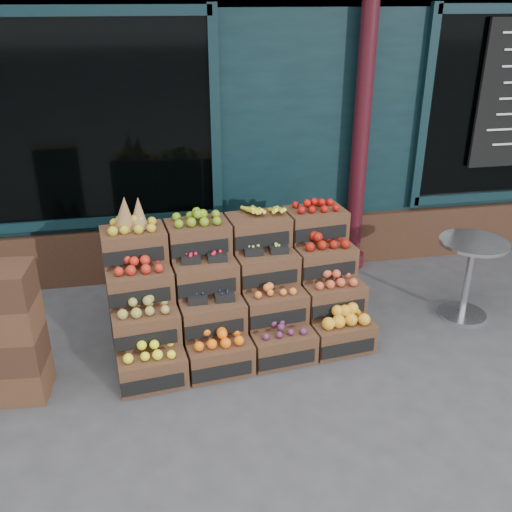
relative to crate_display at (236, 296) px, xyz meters
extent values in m
plane|color=#3A3A3C|center=(0.37, -0.78, -0.43)|extent=(60.00, 60.00, 0.00)
cube|color=black|center=(0.37, 4.42, 1.97)|extent=(12.00, 6.00, 4.80)
cube|color=black|center=(0.37, 1.47, 1.07)|extent=(12.00, 0.12, 3.00)
cube|color=#382116|center=(0.37, 1.40, -0.13)|extent=(12.00, 0.18, 0.60)
cube|color=black|center=(-1.23, 1.40, 1.32)|extent=(2.40, 0.06, 2.00)
cylinder|color=#370C14|center=(1.57, 1.27, 1.17)|extent=(0.18, 0.18, 3.20)
cube|color=#4A2E1D|center=(-0.78, -0.54, -0.30)|extent=(0.58, 0.43, 0.27)
cube|color=black|center=(-0.76, -0.74, -0.32)|extent=(0.50, 0.07, 0.12)
cube|color=#FFF81F|center=(-0.78, -0.54, -0.12)|extent=(0.46, 0.33, 0.09)
cube|color=#4A2E1D|center=(-0.22, -0.48, -0.30)|extent=(0.58, 0.43, 0.27)
cube|color=black|center=(-0.20, -0.68, -0.32)|extent=(0.50, 0.07, 0.12)
cube|color=orange|center=(-0.22, -0.48, -0.11)|extent=(0.46, 0.33, 0.10)
cube|color=#4A2E1D|center=(0.34, -0.42, -0.30)|extent=(0.58, 0.43, 0.27)
cube|color=black|center=(0.36, -0.62, -0.32)|extent=(0.50, 0.07, 0.12)
cube|color=#542144|center=(0.34, -0.42, -0.13)|extent=(0.46, 0.33, 0.07)
cube|color=#4A2E1D|center=(0.90, -0.35, -0.30)|extent=(0.58, 0.43, 0.27)
cube|color=black|center=(0.92, -0.55, -0.32)|extent=(0.50, 0.07, 0.12)
cube|color=orange|center=(0.90, -0.35, -0.10)|extent=(0.46, 0.33, 0.13)
cube|color=#4A2E1D|center=(-0.81, -0.32, -0.03)|extent=(0.58, 0.43, 0.27)
cube|color=black|center=(-0.79, -0.51, -0.05)|extent=(0.50, 0.07, 0.12)
cube|color=#A29040|center=(-0.81, -0.32, 0.16)|extent=(0.46, 0.33, 0.09)
cube|color=#4A2E1D|center=(-0.25, -0.25, -0.03)|extent=(0.58, 0.43, 0.27)
cube|color=black|center=(-0.23, -0.45, -0.05)|extent=(0.50, 0.07, 0.12)
cube|color=#151A35|center=(-0.25, -0.25, 0.13)|extent=(0.46, 0.33, 0.03)
cube|color=#4A2E1D|center=(0.31, -0.19, -0.03)|extent=(0.58, 0.43, 0.27)
cube|color=black|center=(0.33, -0.39, -0.05)|extent=(0.50, 0.07, 0.12)
cube|color=orange|center=(0.31, -0.19, 0.15)|extent=(0.46, 0.33, 0.07)
cube|color=#4A2E1D|center=(0.87, -0.13, -0.03)|extent=(0.58, 0.43, 0.27)
cube|color=black|center=(0.89, -0.32, -0.05)|extent=(0.50, 0.07, 0.12)
cube|color=#C54C2C|center=(0.87, -0.13, 0.15)|extent=(0.46, 0.33, 0.09)
cube|color=#4A2E1D|center=(-0.84, -0.09, 0.25)|extent=(0.58, 0.43, 0.27)
cube|color=black|center=(-0.81, -0.29, 0.22)|extent=(0.50, 0.07, 0.12)
cube|color=red|center=(-0.84, -0.09, 0.43)|extent=(0.46, 0.33, 0.09)
cube|color=#4A2E1D|center=(-0.28, -0.02, 0.25)|extent=(0.58, 0.43, 0.27)
cube|color=black|center=(-0.25, -0.22, 0.22)|extent=(0.50, 0.07, 0.12)
cube|color=red|center=(-0.28, -0.02, 0.40)|extent=(0.46, 0.33, 0.04)
cube|color=#4A2E1D|center=(0.28, 0.04, 0.25)|extent=(0.58, 0.43, 0.27)
cube|color=black|center=(0.31, -0.16, 0.22)|extent=(0.50, 0.07, 0.12)
cube|color=#9BC742|center=(0.28, 0.04, 0.40)|extent=(0.46, 0.33, 0.03)
cube|color=#4A2E1D|center=(0.84, 0.10, 0.25)|extent=(0.58, 0.43, 0.27)
cube|color=black|center=(0.87, -0.10, 0.22)|extent=(0.50, 0.07, 0.12)
cube|color=maroon|center=(0.84, 0.10, 0.43)|extent=(0.46, 0.33, 0.10)
cube|color=#4A2E1D|center=(-0.86, 0.14, 0.52)|extent=(0.58, 0.43, 0.27)
cube|color=black|center=(-0.84, -0.06, 0.49)|extent=(0.50, 0.07, 0.12)
cube|color=gold|center=(-0.86, 0.14, 0.70)|extent=(0.46, 0.33, 0.09)
cube|color=#4A2E1D|center=(-0.30, 0.20, 0.52)|extent=(0.58, 0.43, 0.27)
cube|color=black|center=(-0.28, 0.00, 0.49)|extent=(0.50, 0.07, 0.12)
cube|color=#6A9216|center=(-0.30, 0.20, 0.70)|extent=(0.46, 0.33, 0.09)
cube|color=#4A2E1D|center=(0.26, 0.27, 0.52)|extent=(0.58, 0.43, 0.27)
cube|color=black|center=(0.28, 0.07, 0.49)|extent=(0.50, 0.07, 0.12)
cube|color=yellow|center=(0.26, 0.27, 0.69)|extent=(0.46, 0.33, 0.08)
cube|color=#4A2E1D|center=(0.82, 0.33, 0.52)|extent=(0.58, 0.43, 0.27)
cube|color=black|center=(0.84, 0.13, 0.49)|extent=(0.50, 0.07, 0.12)
cube|color=#A70E0A|center=(0.82, 0.33, 0.69)|extent=(0.46, 0.33, 0.08)
cube|color=#382116|center=(0.03, -0.22, -0.30)|extent=(2.26, 0.62, 0.27)
cube|color=#382116|center=(0.00, 0.01, -0.16)|extent=(2.26, 0.62, 0.54)
cube|color=#382116|center=(-0.02, 0.24, -0.03)|extent=(2.26, 0.62, 0.81)
cone|color=olive|center=(-0.91, 0.14, 0.81)|extent=(0.19, 0.19, 0.31)
cone|color=olive|center=(-0.80, 0.18, 0.79)|extent=(0.17, 0.17, 0.27)
cube|color=#4A2E1D|center=(-1.88, -0.50, -0.29)|extent=(0.59, 0.43, 0.28)
cube|color=#382116|center=(-1.88, -0.50, -0.01)|extent=(0.59, 0.43, 0.28)
cylinder|color=silver|center=(2.27, -0.05, -0.42)|extent=(0.47, 0.47, 0.03)
cylinder|color=silver|center=(2.27, -0.05, -0.04)|extent=(0.06, 0.06, 0.77)
cylinder|color=silver|center=(2.27, -0.05, 0.36)|extent=(0.64, 0.64, 0.03)
imported|color=#1F6D2A|center=(-1.10, 2.11, 0.65)|extent=(0.79, 0.53, 2.16)
camera|label=1|loc=(-0.67, -4.49, 2.49)|focal=40.00mm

